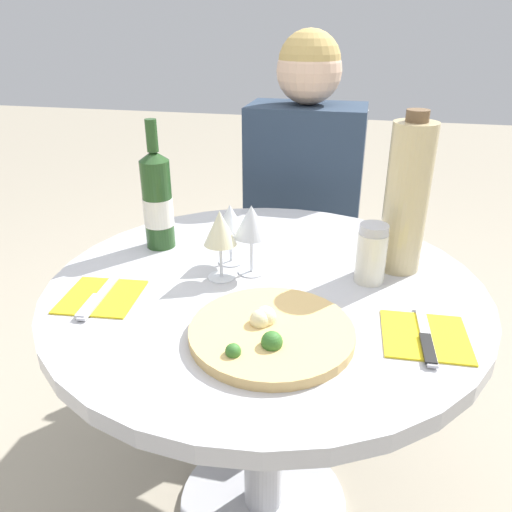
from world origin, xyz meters
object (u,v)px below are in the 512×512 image
object	(u,v)px
pizza_large	(271,332)
tall_carafe	(406,198)
chair_behind_diner	(304,245)
wine_bottle	(157,201)
seated_diner	(299,237)
dining_table	(265,339)

from	to	relation	value
pizza_large	tall_carafe	world-z (taller)	tall_carafe
chair_behind_diner	wine_bottle	distance (m)	0.80
pizza_large	wine_bottle	size ratio (longest dim) A/B	0.95
chair_behind_diner	wine_bottle	bearing A→B (deg)	66.29
chair_behind_diner	seated_diner	distance (m)	0.17
dining_table	chair_behind_diner	distance (m)	0.78
chair_behind_diner	pizza_large	bearing A→B (deg)	93.61
seated_diner	chair_behind_diner	bearing A→B (deg)	-90.00
pizza_large	chair_behind_diner	bearing A→B (deg)	93.61
chair_behind_diner	seated_diner	xyz separation A→B (m)	(-0.00, -0.15, 0.09)
wine_bottle	tall_carafe	world-z (taller)	tall_carafe
tall_carafe	dining_table	bearing A→B (deg)	-154.05
wine_bottle	tall_carafe	distance (m)	0.58
tall_carafe	pizza_large	bearing A→B (deg)	-124.24
dining_table	pizza_large	world-z (taller)	pizza_large
pizza_large	dining_table	bearing A→B (deg)	104.44
wine_bottle	tall_carafe	bearing A→B (deg)	0.53
seated_diner	pizza_large	bearing A→B (deg)	94.24
chair_behind_diner	tall_carafe	distance (m)	0.82
dining_table	pizza_large	bearing A→B (deg)	-75.56
seated_diner	wine_bottle	distance (m)	0.64
pizza_large	wine_bottle	xyz separation A→B (m)	(-0.35, 0.33, 0.11)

